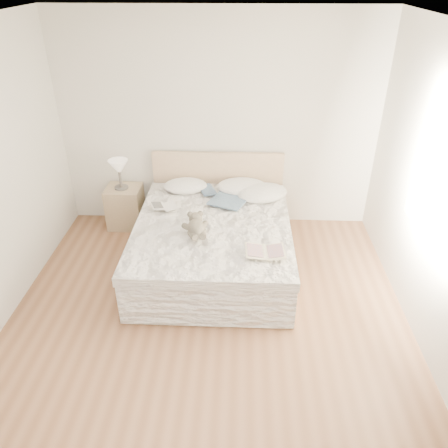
{
  "coord_description": "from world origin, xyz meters",
  "views": [
    {
      "loc": [
        0.3,
        -3.05,
        3.07
      ],
      "look_at": [
        0.13,
        1.05,
        0.62
      ],
      "focal_mm": 35.0,
      "sensor_mm": 36.0,
      "label": 1
    }
  ],
  "objects_px": {
    "photo_book": "(164,206)",
    "childrens_book": "(265,252)",
    "teddy_bear": "(196,233)",
    "table_lamp": "(119,168)",
    "bed": "(213,241)",
    "nightstand": "(125,207)"
  },
  "relations": [
    {
      "from": "bed",
      "to": "childrens_book",
      "type": "xyz_separation_m",
      "value": [
        0.56,
        -0.68,
        0.32
      ]
    },
    {
      "from": "photo_book",
      "to": "table_lamp",
      "type": "bearing_deg",
      "value": 114.37
    },
    {
      "from": "table_lamp",
      "to": "childrens_book",
      "type": "height_order",
      "value": "table_lamp"
    },
    {
      "from": "bed",
      "to": "childrens_book",
      "type": "height_order",
      "value": "bed"
    },
    {
      "from": "bed",
      "to": "teddy_bear",
      "type": "xyz_separation_m",
      "value": [
        -0.15,
        -0.39,
        0.34
      ]
    },
    {
      "from": "bed",
      "to": "nightstand",
      "type": "distance_m",
      "value": 1.48
    },
    {
      "from": "bed",
      "to": "childrens_book",
      "type": "bearing_deg",
      "value": -50.62
    },
    {
      "from": "nightstand",
      "to": "teddy_bear",
      "type": "xyz_separation_m",
      "value": [
        1.08,
        -1.22,
        0.37
      ]
    },
    {
      "from": "photo_book",
      "to": "childrens_book",
      "type": "bearing_deg",
      "value": -60.85
    },
    {
      "from": "table_lamp",
      "to": "photo_book",
      "type": "bearing_deg",
      "value": -42.49
    },
    {
      "from": "childrens_book",
      "to": "teddy_bear",
      "type": "height_order",
      "value": "teddy_bear"
    },
    {
      "from": "photo_book",
      "to": "childrens_book",
      "type": "xyz_separation_m",
      "value": [
        1.15,
        -0.89,
        0.0
      ]
    },
    {
      "from": "photo_book",
      "to": "childrens_book",
      "type": "height_order",
      "value": "childrens_book"
    },
    {
      "from": "bed",
      "to": "photo_book",
      "type": "bearing_deg",
      "value": 160.35
    },
    {
      "from": "bed",
      "to": "photo_book",
      "type": "xyz_separation_m",
      "value": [
        -0.59,
        0.21,
        0.32
      ]
    },
    {
      "from": "teddy_bear",
      "to": "bed",
      "type": "bearing_deg",
      "value": 54.92
    },
    {
      "from": "bed",
      "to": "table_lamp",
      "type": "relative_size",
      "value": 5.52
    },
    {
      "from": "teddy_bear",
      "to": "nightstand",
      "type": "bearing_deg",
      "value": 117.43
    },
    {
      "from": "nightstand",
      "to": "photo_book",
      "type": "relative_size",
      "value": 1.88
    },
    {
      "from": "childrens_book",
      "to": "teddy_bear",
      "type": "relative_size",
      "value": 1.17
    },
    {
      "from": "childrens_book",
      "to": "table_lamp",
      "type": "bearing_deg",
      "value": 137.05
    },
    {
      "from": "photo_book",
      "to": "nightstand",
      "type": "bearing_deg",
      "value": 113.21
    }
  ]
}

